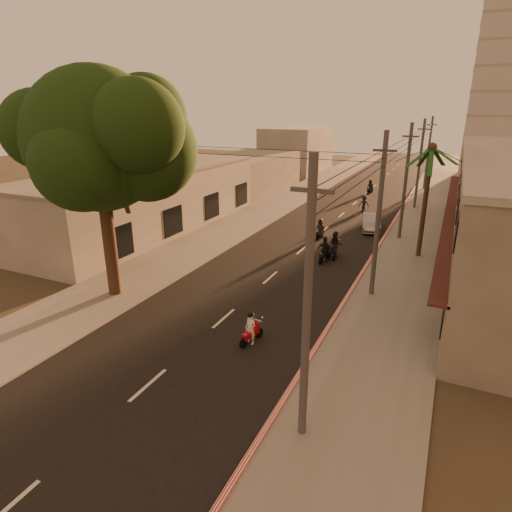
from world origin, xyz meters
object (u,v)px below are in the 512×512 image
object	(u,v)px
scooter_red	(251,329)
scooter_mid_a	(335,246)
scooter_far_c	(370,187)
parked_car	(371,222)
broadleaf_tree	(106,141)
scooter_far_b	(364,204)
scooter_mid_b	(324,251)
palm_tree	(431,154)
scooter_far_a	(320,230)

from	to	relation	value
scooter_red	scooter_mid_a	distance (m)	12.92
scooter_far_c	parked_car	bearing A→B (deg)	-65.80
broadleaf_tree	scooter_far_b	xyz separation A→B (m)	(8.26, 26.25, -7.70)
scooter_red	scooter_mid_b	xyz separation A→B (m)	(-0.03, 11.76, 0.12)
palm_tree	scooter_far_a	world-z (taller)	palm_tree
parked_car	palm_tree	bearing A→B (deg)	-64.14
scooter_far_b	parked_car	world-z (taller)	scooter_far_b
scooter_mid_b	scooter_far_c	size ratio (longest dim) A/B	1.09
broadleaf_tree	scooter_far_c	world-z (taller)	broadleaf_tree
scooter_far_a	parked_car	xyz separation A→B (m)	(3.28, 4.25, -0.06)
scooter_far_a	parked_car	bearing A→B (deg)	57.13
scooter_red	parked_car	world-z (taller)	scooter_red
broadleaf_tree	scooter_far_c	xyz separation A→B (m)	(6.99, 36.38, -7.70)
broadleaf_tree	palm_tree	bearing A→B (deg)	43.48
scooter_mid_a	scooter_far_b	bearing A→B (deg)	82.59
parked_car	scooter_far_c	bearing A→B (deg)	89.34
scooter_mid_b	broadleaf_tree	bearing A→B (deg)	-126.01
scooter_far_b	scooter_mid_a	bearing A→B (deg)	-92.84
scooter_mid_a	scooter_far_c	world-z (taller)	scooter_mid_a
palm_tree	scooter_far_c	distance (m)	24.62
scooter_far_a	scooter_far_c	xyz separation A→B (m)	(0.03, 21.07, 0.03)
scooter_far_a	scooter_red	bearing A→B (deg)	-78.78
scooter_mid_b	scooter_far_b	bearing A→B (deg)	97.36
scooter_mid_b	parked_car	bearing A→B (deg)	86.90
scooter_far_a	scooter_mid_b	bearing A→B (deg)	-65.50
broadleaf_tree	scooter_red	distance (m)	11.92
scooter_far_c	broadleaf_tree	bearing A→B (deg)	-87.62
scooter_far_c	scooter_far_b	bearing A→B (deg)	-69.61
palm_tree	parked_car	distance (m)	9.66
scooter_red	parked_car	size ratio (longest dim) A/B	0.36
parked_car	scooter_far_b	bearing A→B (deg)	94.91
scooter_far_b	parked_car	xyz separation A→B (m)	(1.98, -6.69, -0.09)
scooter_mid_a	scooter_far_b	xyz separation A→B (m)	(-1.01, 15.04, -0.11)
palm_tree	scooter_mid_b	size ratio (longest dim) A/B	4.41
scooter_far_b	scooter_far_a	bearing A→B (deg)	-103.45
palm_tree	scooter_red	world-z (taller)	palm_tree
scooter_red	scooter_far_a	distance (m)	17.12
broadleaf_tree	scooter_far_a	bearing A→B (deg)	65.55
scooter_mid_a	scooter_mid_b	xyz separation A→B (m)	(-0.43, -1.15, -0.07)
palm_tree	scooter_mid_a	distance (m)	8.65
scooter_far_a	scooter_far_c	bearing A→B (deg)	94.74
palm_tree	scooter_mid_a	bearing A→B (deg)	-153.62
broadleaf_tree	scooter_far_a	world-z (taller)	broadleaf_tree
scooter_red	parked_car	xyz separation A→B (m)	(1.38, 21.26, -0.02)
scooter_far_a	parked_car	size ratio (longest dim) A/B	0.39
palm_tree	scooter_far_a	distance (m)	10.08
scooter_mid_a	scooter_far_a	xyz separation A→B (m)	(-2.31, 4.10, -0.14)
palm_tree	broadleaf_tree	bearing A→B (deg)	-136.52
palm_tree	scooter_red	distance (m)	17.80
scooter_far_a	broadleaf_tree	bearing A→B (deg)	-109.63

